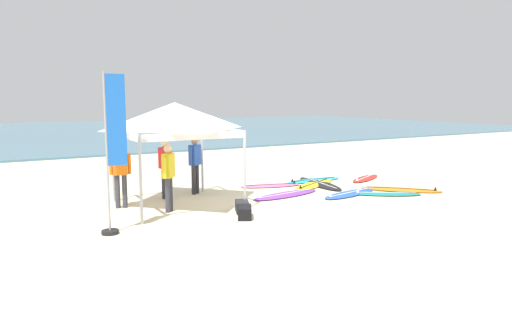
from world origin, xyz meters
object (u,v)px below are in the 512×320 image
(person_yellow, at_px, (168,173))
(gear_bag_by_pole, at_px, (242,207))
(surfboard_teal, at_px, (386,194))
(surfboard_blue, at_px, (349,194))
(surfboard_cyan, at_px, (313,180))
(gear_bag_near_tent, at_px, (245,212))
(surfboard_pink, at_px, (271,185))
(surfboard_orange, at_px, (401,189))
(person_red, at_px, (165,165))
(banner_flag, at_px, (113,160))
(person_blue, at_px, (195,161))
(surfboard_black, at_px, (319,183))
(surfboard_purple, at_px, (286,194))
(canopy_tent, at_px, (175,116))
(surfboard_red, at_px, (365,178))
(person_orange, at_px, (120,171))
(surfboard_yellow, at_px, (314,184))

(person_yellow, height_order, gear_bag_by_pole, person_yellow)
(surfboard_teal, relative_size, gear_bag_by_pole, 3.34)
(surfboard_blue, distance_m, surfboard_cyan, 2.39)
(surfboard_blue, xyz_separation_m, gear_bag_near_tent, (-4.00, -0.78, 0.10))
(surfboard_pink, relative_size, gear_bag_near_tent, 3.49)
(surfboard_orange, bearing_deg, person_red, 159.48)
(surfboard_pink, distance_m, banner_flag, 6.44)
(person_blue, distance_m, gear_bag_near_tent, 3.34)
(surfboard_blue, height_order, person_blue, person_blue)
(surfboard_black, distance_m, surfboard_cyan, 0.62)
(surfboard_blue, xyz_separation_m, person_red, (-4.93, 2.18, 0.95))
(surfboard_blue, xyz_separation_m, person_yellow, (-5.34, 0.75, 0.95))
(surfboard_purple, bearing_deg, person_yellow, -178.50)
(surfboard_blue, height_order, person_red, person_red)
(surfboard_pink, relative_size, person_red, 1.22)
(gear_bag_near_tent, relative_size, gear_bag_by_pole, 1.00)
(canopy_tent, height_order, gear_bag_near_tent, canopy_tent)
(surfboard_black, distance_m, gear_bag_by_pole, 4.50)
(surfboard_cyan, relative_size, gear_bag_near_tent, 3.65)
(person_red, bearing_deg, surfboard_teal, -25.22)
(surfboard_cyan, xyz_separation_m, person_blue, (-4.37, 0.09, 0.95))
(surfboard_blue, distance_m, banner_flag, 7.16)
(surfboard_pink, height_order, person_red, person_red)
(surfboard_pink, height_order, surfboard_cyan, same)
(surfboard_orange, xyz_separation_m, surfboard_red, (0.45, 2.06, 0.00))
(surfboard_orange, distance_m, gear_bag_near_tent, 5.83)
(surfboard_pink, height_order, gear_bag_by_pole, gear_bag_by_pole)
(surfboard_black, relative_size, banner_flag, 0.79)
(surfboard_black, distance_m, surfboard_orange, 2.62)
(person_red, bearing_deg, person_orange, -163.21)
(surfboard_pink, bearing_deg, surfboard_purple, -104.13)
(person_blue, height_order, gear_bag_near_tent, person_blue)
(surfboard_purple, distance_m, gear_bag_near_tent, 2.81)
(gear_bag_by_pole, bearing_deg, person_blue, 92.92)
(surfboard_cyan, xyz_separation_m, person_red, (-5.38, -0.17, 0.95))
(canopy_tent, xyz_separation_m, surfboard_black, (5.20, 0.49, -2.35))
(surfboard_purple, xyz_separation_m, person_blue, (-2.20, 1.60, 0.95))
(surfboard_yellow, bearing_deg, surfboard_red, -0.51)
(surfboard_yellow, bearing_deg, person_orange, 179.71)
(canopy_tent, relative_size, person_red, 1.64)
(surfboard_blue, relative_size, person_blue, 1.36)
(surfboard_yellow, xyz_separation_m, person_yellow, (-5.35, -0.98, 0.95))
(person_orange, xyz_separation_m, gear_bag_near_tent, (2.29, -2.55, -0.85))
(surfboard_cyan, xyz_separation_m, person_orange, (-6.74, -0.58, 0.95))
(surfboard_blue, distance_m, gear_bag_by_pole, 3.79)
(canopy_tent, xyz_separation_m, gear_bag_near_tent, (0.94, -2.05, -2.25))
(person_yellow, bearing_deg, surfboard_yellow, 10.42)
(surfboard_teal, height_order, person_orange, person_orange)
(surfboard_purple, distance_m, surfboard_yellow, 1.94)
(surfboard_red, height_order, surfboard_cyan, same)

